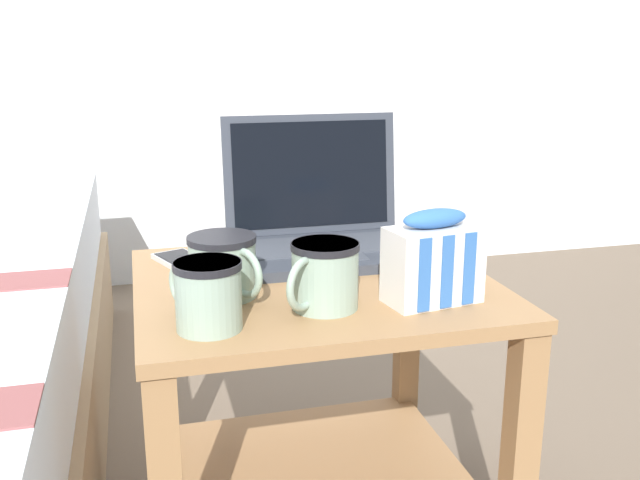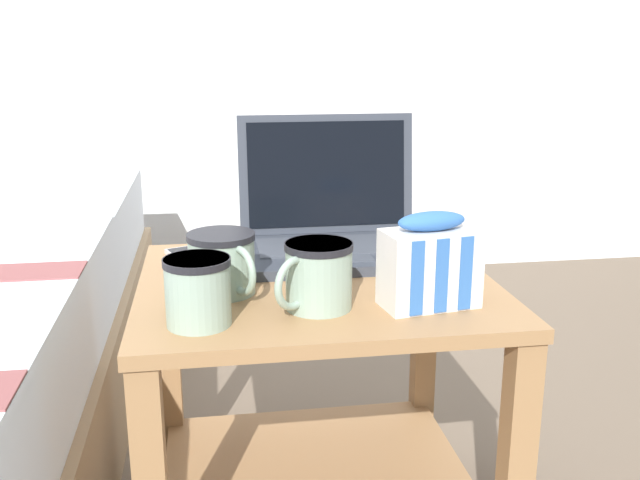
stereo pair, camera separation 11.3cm
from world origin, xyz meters
name	(u,v)px [view 2 (the right image)]	position (x,y,z in m)	size (l,w,h in m)	color
bedside_table	(317,379)	(0.00, 0.00, 0.32)	(0.59, 0.53, 0.51)	#997047
laptop	(334,226)	(0.06, 0.16, 0.56)	(0.35, 0.27, 0.25)	#333842
mug_front_left	(197,287)	(-0.19, -0.17, 0.56)	(0.10, 0.13, 0.10)	#8CA593
mug_front_right	(223,260)	(-0.15, -0.04, 0.56)	(0.11, 0.14, 0.10)	#8CA593
mug_mid_center	(317,272)	(-0.02, -0.13, 0.56)	(0.12, 0.12, 0.10)	#8CA593
snack_bag	(430,264)	(0.15, -0.14, 0.57)	(0.15, 0.10, 0.14)	silver
cell_phone	(194,258)	(-0.20, 0.15, 0.51)	(0.11, 0.15, 0.01)	#B7BABC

